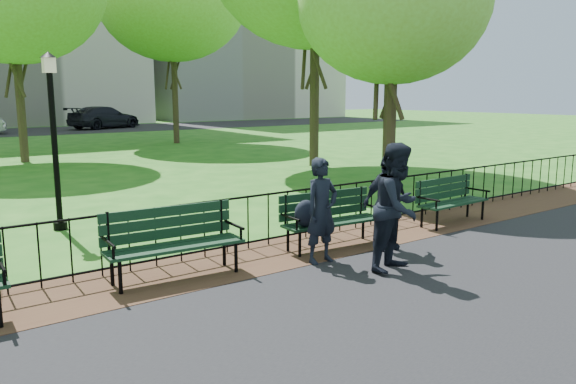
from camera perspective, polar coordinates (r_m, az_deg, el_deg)
ground at (r=8.40m, az=9.28°, el=-7.67°), size 120.00×120.00×0.00m
dirt_strip at (r=9.45m, az=2.75°, el=-5.45°), size 60.00×1.60×0.01m
iron_fence at (r=9.72m, az=0.91°, el=-2.06°), size 24.06×0.06×1.00m
apartment_east at (r=62.98m, az=-5.99°, el=18.61°), size 20.00×15.00×24.00m
park_bench_main at (r=9.09m, az=3.30°, el=-2.17°), size 1.81×0.70×1.00m
park_bench_left_a at (r=7.89m, az=-11.69°, el=-4.27°), size 1.93×0.71×1.07m
park_bench_right_a at (r=11.40m, az=16.08°, el=-0.35°), size 1.74×0.60×0.97m
lamppost at (r=11.17m, az=-22.69°, el=5.38°), size 0.29×0.29×3.27m
tree_near_e at (r=15.68m, az=10.65°, el=18.46°), size 5.05×5.05×7.04m
person_left at (r=8.38m, az=3.45°, el=-1.90°), size 0.59×0.40×1.59m
person_mid at (r=8.15m, az=11.10°, el=-1.51°), size 0.98×0.68×1.84m
person_right at (r=9.21m, az=9.95°, el=-1.03°), size 0.93×0.43×1.56m
sedan_dark at (r=43.00m, az=-18.15°, el=7.22°), size 5.91×4.08×1.59m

